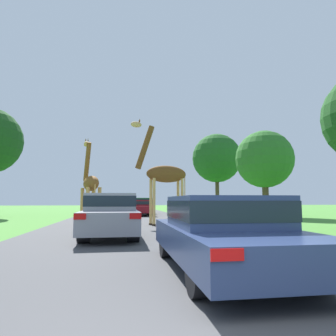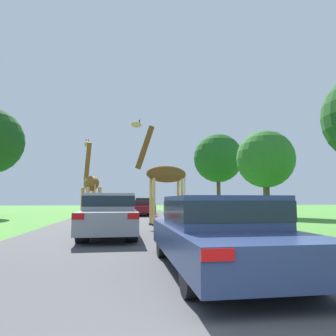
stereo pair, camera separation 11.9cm
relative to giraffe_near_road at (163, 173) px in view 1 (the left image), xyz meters
The scene contains 9 objects.
road 16.63m from the giraffe_near_road, 95.39° to the left, with size 8.30×120.00×0.00m.
giraffe_near_road is the anchor object (origin of this frame).
giraffe_companion 3.96m from the giraffe_near_road, 162.93° to the left, with size 1.31×2.73×4.81m.
car_lead_maroon 10.13m from the giraffe_near_road, 91.75° to the right, with size 1.91×4.64×1.31m.
car_queue_right 14.53m from the giraffe_near_road, 89.99° to the left, with size 1.86×4.14×1.49m.
car_queue_left 10.01m from the giraffe_near_road, 92.98° to the left, with size 1.98×3.93×1.26m.
car_far_ahead 5.63m from the giraffe_near_road, 117.71° to the right, with size 1.79×4.42×1.47m.
tree_left_edge 20.05m from the giraffe_near_road, 63.82° to the left, with size 5.60×5.60×8.91m.
tree_right_cluster 11.21m from the giraffe_near_road, 36.39° to the left, with size 4.47×4.47×6.69m.
Camera 1 is at (-0.60, -1.52, 1.23)m, focal length 32.00 mm.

